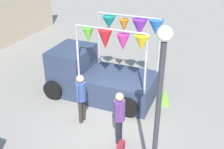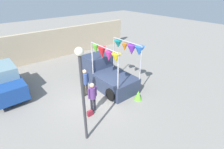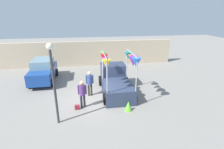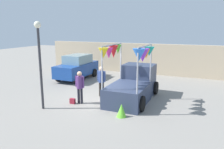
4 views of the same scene
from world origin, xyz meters
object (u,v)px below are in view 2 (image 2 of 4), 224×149
parked_car (4,81)px  handbag (90,113)px  folded_kite_bundle_lime (138,95)px  street_lamp (82,85)px  person_customer (93,95)px  person_vendor (85,80)px  vendor_truck (106,72)px

parked_car → handbag: 5.82m
handbag → folded_kite_bundle_lime: folded_kite_bundle_lime is taller
parked_car → street_lamp: size_ratio=0.95×
person_customer → handbag: (-0.35, -0.20, -0.90)m
person_vendor → handbag: person_vendor is taller
handbag → street_lamp: bearing=-128.3°
parked_car → person_vendor: size_ratio=2.28×
street_lamp → person_vendor: bearing=58.6°
person_customer → folded_kite_bundle_lime: size_ratio=2.87×
handbag → folded_kite_bundle_lime: bearing=-11.4°
vendor_truck → person_customer: 2.99m
person_customer → street_lamp: (-1.29, -1.39, 1.68)m
vendor_truck → street_lamp: street_lamp is taller
person_customer → street_lamp: bearing=-132.9°
person_vendor → street_lamp: street_lamp is taller
person_vendor → folded_kite_bundle_lime: 3.26m
parked_car → handbag: parked_car is taller
parked_car → street_lamp: 6.73m
vendor_truck → folded_kite_bundle_lime: 2.76m
parked_car → person_vendor: bearing=-41.5°
handbag → folded_kite_bundle_lime: (2.99, -0.60, 0.16)m
handbag → vendor_truck: bearing=37.6°
vendor_truck → folded_kite_bundle_lime: size_ratio=6.87×
person_customer → street_lamp: 2.53m
person_customer → folded_kite_bundle_lime: 2.86m
parked_car → person_customer: (3.21, -4.81, 0.10)m
person_customer → vendor_truck: bearing=38.6°
parked_car → folded_kite_bundle_lime: (5.84, -5.61, -0.64)m
person_customer → street_lamp: size_ratio=0.41×
person_customer → person_vendor: 1.61m
parked_car → folded_kite_bundle_lime: 8.13m
vendor_truck → street_lamp: size_ratio=0.98×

